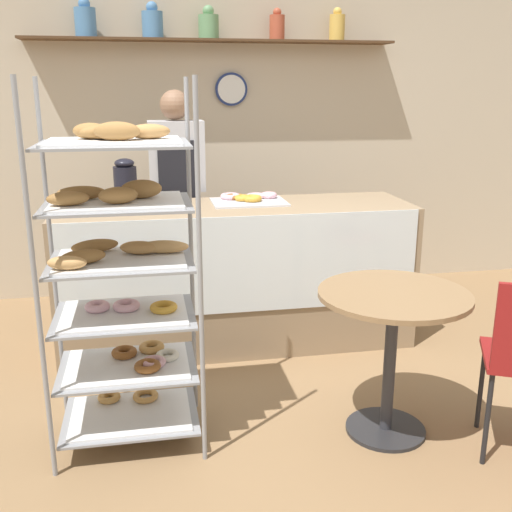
% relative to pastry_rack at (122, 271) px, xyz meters
% --- Properties ---
extents(ground_plane, '(14.00, 14.00, 0.00)m').
position_rel_pastry_rack_xyz_m(ground_plane, '(0.70, -0.02, -0.87)').
color(ground_plane, olive).
extents(back_wall, '(10.00, 0.30, 2.70)m').
position_rel_pastry_rack_xyz_m(back_wall, '(0.70, 2.28, 0.50)').
color(back_wall, beige).
rests_on(back_wall, ground_plane).
extents(display_counter, '(2.31, 0.68, 0.95)m').
position_rel_pastry_rack_xyz_m(display_counter, '(0.70, 1.07, -0.39)').
color(display_counter, '#937A5B').
rests_on(display_counter, ground_plane).
extents(pastry_rack, '(0.70, 0.51, 1.73)m').
position_rel_pastry_rack_xyz_m(pastry_rack, '(0.00, 0.00, 0.00)').
color(pastry_rack, gray).
rests_on(pastry_rack, ground_plane).
extents(person_worker, '(0.39, 0.23, 1.67)m').
position_rel_pastry_rack_xyz_m(person_worker, '(0.36, 1.60, 0.05)').
color(person_worker, '#282833').
rests_on(person_worker, ground_plane).
extents(cafe_table, '(0.73, 0.73, 0.75)m').
position_rel_pastry_rack_xyz_m(cafe_table, '(1.27, -0.18, -0.30)').
color(cafe_table, '#262628').
rests_on(cafe_table, ground_plane).
extents(coffee_carafe, '(0.14, 0.14, 0.31)m').
position_rel_pastry_rack_xyz_m(coffee_carafe, '(0.00, 1.11, 0.23)').
color(coffee_carafe, black).
rests_on(coffee_carafe, display_counter).
extents(donut_tray_counter, '(0.49, 0.35, 0.05)m').
position_rel_pastry_rack_xyz_m(donut_tray_counter, '(0.80, 1.19, 0.10)').
color(donut_tray_counter, silver).
rests_on(donut_tray_counter, display_counter).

